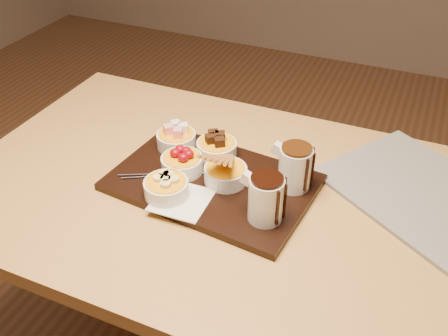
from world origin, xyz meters
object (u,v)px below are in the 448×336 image
at_px(bowl_strawberries, 182,164).
at_px(pitcher_milk_chocolate, 295,168).
at_px(serving_board, 212,182).
at_px(newspaper, 419,191).
at_px(dining_table, 211,216).
at_px(pitcher_dark_chocolate, 266,199).

xyz_separation_m(bowl_strawberries, pitcher_milk_chocolate, (0.26, 0.05, 0.03)).
bearing_deg(pitcher_milk_chocolate, bowl_strawberries, -163.61).
height_order(serving_board, newspaper, serving_board).
distance_m(dining_table, pitcher_milk_chocolate, 0.26).
height_order(dining_table, pitcher_milk_chocolate, pitcher_milk_chocolate).
bearing_deg(bowl_strawberries, pitcher_milk_chocolate, 10.47).
distance_m(pitcher_milk_chocolate, newspaper, 0.30).
bearing_deg(dining_table, newspaper, 20.06).
distance_m(serving_board, pitcher_dark_chocolate, 0.19).
bearing_deg(dining_table, serving_board, 7.09).
xyz_separation_m(serving_board, bowl_strawberries, (-0.08, 0.00, 0.03)).
xyz_separation_m(serving_board, newspaper, (0.45, 0.17, -0.00)).
height_order(pitcher_dark_chocolate, pitcher_milk_chocolate, same).
bearing_deg(pitcher_milk_chocolate, pitcher_dark_chocolate, -94.40).
height_order(bowl_strawberries, pitcher_milk_chocolate, pitcher_milk_chocolate).
height_order(dining_table, serving_board, serving_board).
distance_m(dining_table, newspaper, 0.50).
xyz_separation_m(dining_table, bowl_strawberries, (-0.07, 0.00, 0.14)).
distance_m(pitcher_dark_chocolate, pitcher_milk_chocolate, 0.13).
xyz_separation_m(pitcher_milk_chocolate, newspaper, (0.27, 0.11, -0.06)).
relative_size(bowl_strawberries, pitcher_milk_chocolate, 0.98).
distance_m(bowl_strawberries, pitcher_dark_chocolate, 0.25).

